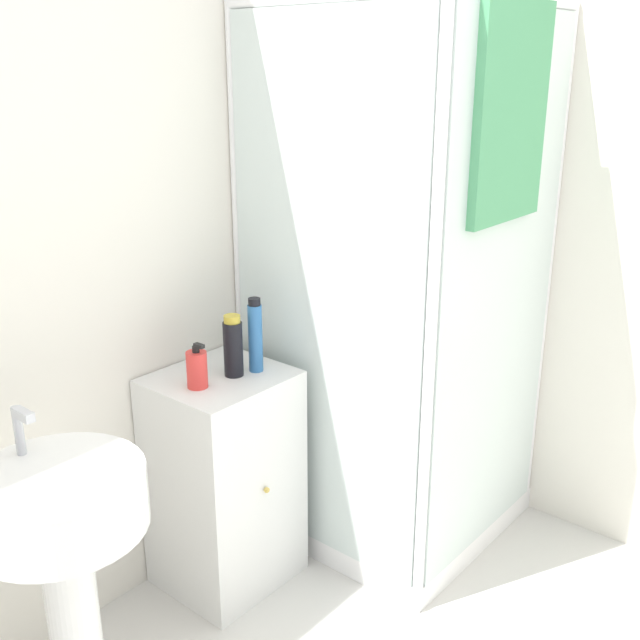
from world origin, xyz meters
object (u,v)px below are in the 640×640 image
soap_dispenser (197,369)px  sink (64,545)px  shampoo_bottle_blue (255,336)px  shampoo_bottle_tall_black (233,347)px

soap_dispenser → sink: bearing=-160.8°
sink → soap_dispenser: size_ratio=6.43×
shampoo_bottle_blue → sink: bearing=-168.5°
soap_dispenser → shampoo_bottle_tall_black: size_ratio=0.72×
sink → shampoo_bottle_blue: 0.92m
soap_dispenser → shampoo_bottle_blue: (0.22, -0.05, 0.06)m
soap_dispenser → shampoo_bottle_blue: 0.23m
soap_dispenser → shampoo_bottle_tall_black: shampoo_bottle_tall_black is taller
sink → shampoo_bottle_blue: shampoo_bottle_blue is taller
shampoo_bottle_blue → shampoo_bottle_tall_black: bearing=159.4°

